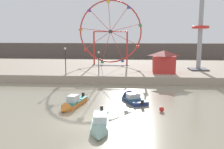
{
  "coord_description": "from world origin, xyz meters",
  "views": [
    {
      "loc": [
        3.88,
        -17.84,
        6.73
      ],
      "look_at": [
        1.62,
        9.19,
        2.32
      ],
      "focal_mm": 39.11,
      "sensor_mm": 36.0,
      "label": 1
    }
  ],
  "objects_px": {
    "promenade_lamp_near": "(99,59)",
    "promenade_lamp_far": "(65,57)",
    "motorboat_seafoam": "(100,125)",
    "drop_tower_steel_tower": "(201,26)",
    "motorboat_navy_blue": "(131,98)",
    "mooring_buoy_orange": "(162,109)",
    "motorboat_orange_hull": "(72,104)",
    "carnival_booth_red_striped": "(164,61)",
    "ferris_wheel_red_frame": "(110,33)"
  },
  "relations": [
    {
      "from": "carnival_booth_red_striped",
      "to": "promenade_lamp_near",
      "type": "bearing_deg",
      "value": -160.32
    },
    {
      "from": "motorboat_navy_blue",
      "to": "motorboat_seafoam",
      "type": "xyz_separation_m",
      "value": [
        -2.22,
        -7.9,
        0.03
      ]
    },
    {
      "from": "ferris_wheel_red_frame",
      "to": "drop_tower_steel_tower",
      "type": "xyz_separation_m",
      "value": [
        14.75,
        -5.33,
        1.0
      ]
    },
    {
      "from": "motorboat_navy_blue",
      "to": "motorboat_orange_hull",
      "type": "bearing_deg",
      "value": 90.66
    },
    {
      "from": "carnival_booth_red_striped",
      "to": "promenade_lamp_near",
      "type": "distance_m",
      "value": 9.85
    },
    {
      "from": "drop_tower_steel_tower",
      "to": "carnival_booth_red_striped",
      "type": "bearing_deg",
      "value": -150.19
    },
    {
      "from": "promenade_lamp_near",
      "to": "promenade_lamp_far",
      "type": "bearing_deg",
      "value": -175.23
    },
    {
      "from": "ferris_wheel_red_frame",
      "to": "motorboat_navy_blue",
      "type": "bearing_deg",
      "value": -79.05
    },
    {
      "from": "motorboat_seafoam",
      "to": "promenade_lamp_far",
      "type": "bearing_deg",
      "value": -162.21
    },
    {
      "from": "carnival_booth_red_striped",
      "to": "promenade_lamp_near",
      "type": "xyz_separation_m",
      "value": [
        -9.37,
        -2.97,
        0.5
      ]
    },
    {
      "from": "drop_tower_steel_tower",
      "to": "promenade_lamp_near",
      "type": "xyz_separation_m",
      "value": [
        -15.35,
        -6.39,
        -4.76
      ]
    },
    {
      "from": "motorboat_orange_hull",
      "to": "mooring_buoy_orange",
      "type": "height_order",
      "value": "motorboat_orange_hull"
    },
    {
      "from": "motorboat_navy_blue",
      "to": "promenade_lamp_far",
      "type": "height_order",
      "value": "promenade_lamp_far"
    },
    {
      "from": "ferris_wheel_red_frame",
      "to": "drop_tower_steel_tower",
      "type": "height_order",
      "value": "drop_tower_steel_tower"
    },
    {
      "from": "motorboat_seafoam",
      "to": "mooring_buoy_orange",
      "type": "distance_m",
      "value": 6.62
    },
    {
      "from": "motorboat_seafoam",
      "to": "motorboat_orange_hull",
      "type": "relative_size",
      "value": 1.18
    },
    {
      "from": "carnival_booth_red_striped",
      "to": "promenade_lamp_near",
      "type": "height_order",
      "value": "promenade_lamp_near"
    },
    {
      "from": "mooring_buoy_orange",
      "to": "motorboat_seafoam",
      "type": "bearing_deg",
      "value": -138.05
    },
    {
      "from": "drop_tower_steel_tower",
      "to": "carnival_booth_red_striped",
      "type": "xyz_separation_m",
      "value": [
        -5.97,
        -3.42,
        -5.26
      ]
    },
    {
      "from": "ferris_wheel_red_frame",
      "to": "promenade_lamp_near",
      "type": "distance_m",
      "value": 12.33
    },
    {
      "from": "ferris_wheel_red_frame",
      "to": "promenade_lamp_near",
      "type": "relative_size",
      "value": 3.55
    },
    {
      "from": "motorboat_orange_hull",
      "to": "mooring_buoy_orange",
      "type": "relative_size",
      "value": 11.27
    },
    {
      "from": "motorboat_navy_blue",
      "to": "motorboat_seafoam",
      "type": "height_order",
      "value": "motorboat_seafoam"
    },
    {
      "from": "motorboat_orange_hull",
      "to": "drop_tower_steel_tower",
      "type": "height_order",
      "value": "drop_tower_steel_tower"
    },
    {
      "from": "promenade_lamp_near",
      "to": "mooring_buoy_orange",
      "type": "height_order",
      "value": "promenade_lamp_near"
    },
    {
      "from": "drop_tower_steel_tower",
      "to": "carnival_booth_red_striped",
      "type": "height_order",
      "value": "drop_tower_steel_tower"
    },
    {
      "from": "ferris_wheel_red_frame",
      "to": "promenade_lamp_near",
      "type": "height_order",
      "value": "ferris_wheel_red_frame"
    },
    {
      "from": "motorboat_navy_blue",
      "to": "promenade_lamp_far",
      "type": "distance_m",
      "value": 13.19
    },
    {
      "from": "promenade_lamp_near",
      "to": "ferris_wheel_red_frame",
      "type": "bearing_deg",
      "value": 87.06
    },
    {
      "from": "promenade_lamp_far",
      "to": "mooring_buoy_orange",
      "type": "bearing_deg",
      "value": -45.52
    },
    {
      "from": "motorboat_seafoam",
      "to": "motorboat_navy_blue",
      "type": "bearing_deg",
      "value": 159.09
    },
    {
      "from": "motorboat_seafoam",
      "to": "drop_tower_steel_tower",
      "type": "xyz_separation_m",
      "value": [
        12.93,
        23.41,
        7.84
      ]
    },
    {
      "from": "mooring_buoy_orange",
      "to": "motorboat_orange_hull",
      "type": "bearing_deg",
      "value": 175.45
    },
    {
      "from": "drop_tower_steel_tower",
      "to": "motorboat_orange_hull",
      "type": "bearing_deg",
      "value": -131.57
    },
    {
      "from": "motorboat_navy_blue",
      "to": "ferris_wheel_red_frame",
      "type": "xyz_separation_m",
      "value": [
        -4.03,
        20.85,
        6.87
      ]
    },
    {
      "from": "motorboat_navy_blue",
      "to": "mooring_buoy_orange",
      "type": "distance_m",
      "value": 4.4
    },
    {
      "from": "promenade_lamp_far",
      "to": "ferris_wheel_red_frame",
      "type": "bearing_deg",
      "value": 66.58
    },
    {
      "from": "ferris_wheel_red_frame",
      "to": "mooring_buoy_orange",
      "type": "relative_size",
      "value": 27.19
    },
    {
      "from": "motorboat_orange_hull",
      "to": "carnival_booth_red_striped",
      "type": "height_order",
      "value": "carnival_booth_red_striped"
    },
    {
      "from": "promenade_lamp_near",
      "to": "mooring_buoy_orange",
      "type": "relative_size",
      "value": 7.67
    },
    {
      "from": "promenade_lamp_near",
      "to": "carnival_booth_red_striped",
      "type": "bearing_deg",
      "value": 17.58
    },
    {
      "from": "motorboat_navy_blue",
      "to": "motorboat_seafoam",
      "type": "bearing_deg",
      "value": 138.05
    },
    {
      "from": "motorboat_seafoam",
      "to": "carnival_booth_red_striped",
      "type": "height_order",
      "value": "carnival_booth_red_striped"
    },
    {
      "from": "ferris_wheel_red_frame",
      "to": "carnival_booth_red_striped",
      "type": "height_order",
      "value": "ferris_wheel_red_frame"
    },
    {
      "from": "motorboat_seafoam",
      "to": "mooring_buoy_orange",
      "type": "height_order",
      "value": "motorboat_seafoam"
    },
    {
      "from": "motorboat_seafoam",
      "to": "promenade_lamp_far",
      "type": "xyz_separation_m",
      "value": [
        -7.07,
        16.63,
        3.38
      ]
    },
    {
      "from": "motorboat_navy_blue",
      "to": "mooring_buoy_orange",
      "type": "height_order",
      "value": "motorboat_navy_blue"
    },
    {
      "from": "motorboat_navy_blue",
      "to": "carnival_booth_red_striped",
      "type": "relative_size",
      "value": 1.11
    },
    {
      "from": "carnival_booth_red_striped",
      "to": "promenade_lamp_far",
      "type": "xyz_separation_m",
      "value": [
        -14.02,
        -3.36,
        0.81
      ]
    },
    {
      "from": "motorboat_orange_hull",
      "to": "motorboat_seafoam",
      "type": "bearing_deg",
      "value": 44.9
    }
  ]
}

